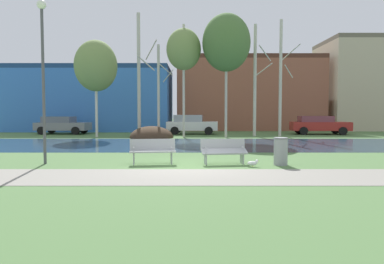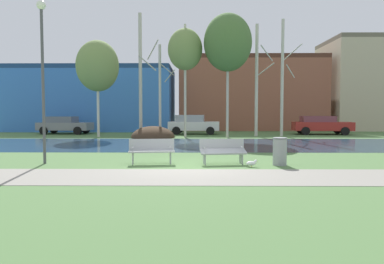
% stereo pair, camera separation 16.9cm
% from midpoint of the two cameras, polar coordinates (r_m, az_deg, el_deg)
% --- Properties ---
extents(ground_plane, '(120.00, 120.00, 0.00)m').
position_cam_midpoint_polar(ground_plane, '(22.08, 0.06, -1.51)').
color(ground_plane, '#4C703D').
extents(paved_path_strip, '(60.00, 2.57, 0.01)m').
position_cam_midpoint_polar(paved_path_strip, '(10.37, -0.56, -7.00)').
color(paved_path_strip, gray).
rests_on(paved_path_strip, ground).
extents(river_band, '(80.00, 8.16, 0.01)m').
position_cam_midpoint_polar(river_band, '(20.33, 0.01, -1.92)').
color(river_band, '#284256').
rests_on(river_band, ground).
extents(soil_mound, '(3.05, 3.45, 1.61)m').
position_cam_midpoint_polar(soil_mound, '(25.57, -5.94, -0.87)').
color(soil_mound, '#423021').
rests_on(soil_mound, ground).
extents(bench_left, '(1.66, 0.75, 0.87)m').
position_cam_midpoint_polar(bench_left, '(12.88, -5.96, -2.90)').
color(bench_left, '#9EA0A3').
rests_on(bench_left, ground).
extents(bench_right, '(1.66, 0.75, 0.87)m').
position_cam_midpoint_polar(bench_right, '(12.84, 5.21, -2.92)').
color(bench_right, '#9EA0A3').
rests_on(bench_right, ground).
extents(trash_bin, '(0.50, 0.50, 0.95)m').
position_cam_midpoint_polar(trash_bin, '(12.87, 13.97, -2.89)').
color(trash_bin, gray).
rests_on(trash_bin, ground).
extents(seagull, '(0.40, 0.15, 0.25)m').
position_cam_midpoint_polar(seagull, '(12.29, 9.74, -4.83)').
color(seagull, white).
rests_on(seagull, ground).
extents(streetlamp, '(0.32, 0.32, 5.68)m').
position_cam_midpoint_polar(streetlamp, '(13.90, -22.09, 10.92)').
color(streetlamp, '#4C4C51').
rests_on(streetlamp, ground).
extents(birch_far_left, '(3.00, 3.00, 6.85)m').
position_cam_midpoint_polar(birch_far_left, '(26.97, -14.42, 9.98)').
color(birch_far_left, beige).
rests_on(birch_far_left, ground).
extents(birch_left, '(1.47, 2.47, 8.81)m').
position_cam_midpoint_polar(birch_left, '(26.60, -7.84, 8.93)').
color(birch_left, '#BCB7A8').
rests_on(birch_left, ground).
extents(birch_center_left, '(1.16, 2.06, 6.48)m').
position_cam_midpoint_polar(birch_center_left, '(25.71, -4.79, 6.54)').
color(birch_center_left, '#BCB7A8').
rests_on(birch_center_left, ground).
extents(birch_center, '(2.42, 2.42, 7.92)m').
position_cam_midpoint_polar(birch_center, '(26.10, -0.90, 12.77)').
color(birch_center, beige).
rests_on(birch_center, ground).
extents(birch_center_right, '(3.31, 3.31, 8.55)m').
position_cam_midpoint_polar(birch_center_right, '(25.84, 5.82, 13.76)').
color(birch_center_right, '#BCB7A8').
rests_on(birch_center_right, ground).
extents(birch_right, '(1.38, 2.39, 8.16)m').
position_cam_midpoint_polar(birch_right, '(27.26, 10.34, 8.09)').
color(birch_right, beige).
rests_on(birch_right, ground).
extents(birch_far_right, '(1.52, 2.27, 8.51)m').
position_cam_midpoint_polar(birch_far_right, '(27.66, 14.20, 8.32)').
color(birch_far_right, beige).
rests_on(birch_far_right, ground).
extents(parked_van_nearest_grey, '(4.29, 2.20, 1.41)m').
position_cam_midpoint_polar(parked_van_nearest_grey, '(31.06, -19.26, 1.10)').
color(parked_van_nearest_grey, slate).
rests_on(parked_van_nearest_grey, ground).
extents(parked_sedan_second_white, '(4.14, 2.16, 1.54)m').
position_cam_midpoint_polar(parked_sedan_second_white, '(29.06, 0.34, 1.25)').
color(parked_sedan_second_white, silver).
rests_on(parked_sedan_second_white, ground).
extents(parked_hatch_third_red, '(4.59, 2.33, 1.46)m').
position_cam_midpoint_polar(parked_hatch_third_red, '(30.50, 19.72, 1.10)').
color(parked_hatch_third_red, maroon).
rests_on(parked_hatch_third_red, ground).
extents(building_blue_store, '(15.22, 8.42, 5.97)m').
position_cam_midpoint_polar(building_blue_store, '(37.05, -14.85, 4.96)').
color(building_blue_store, '#3870C6').
rests_on(building_blue_store, ground).
extents(building_brick_low, '(13.91, 6.40, 7.11)m').
position_cam_midpoint_polar(building_brick_low, '(37.02, 9.17, 5.91)').
color(building_brick_low, brown).
rests_on(building_brick_low, ground).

